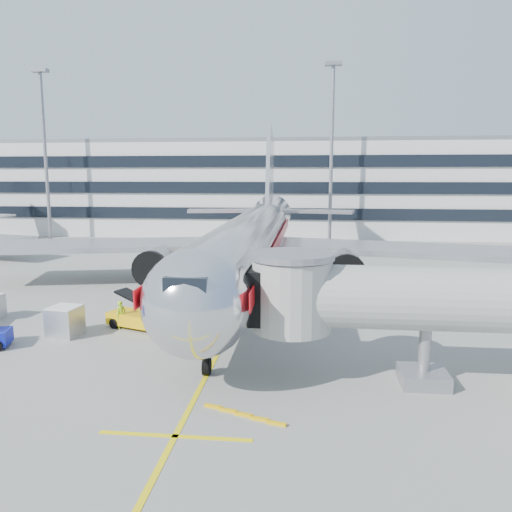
# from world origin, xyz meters

# --- Properties ---
(ground) EXTENTS (180.00, 180.00, 0.00)m
(ground) POSITION_xyz_m (0.00, 0.00, 0.00)
(ground) COLOR gray
(ground) RESTS_ON ground
(lead_in_line) EXTENTS (0.25, 70.00, 0.01)m
(lead_in_line) POSITION_xyz_m (0.00, 10.00, 0.01)
(lead_in_line) COLOR yellow
(lead_in_line) RESTS_ON ground
(stop_bar) EXTENTS (6.00, 0.25, 0.01)m
(stop_bar) POSITION_xyz_m (0.00, -14.00, 0.01)
(stop_bar) COLOR yellow
(stop_bar) RESTS_ON ground
(main_jet) EXTENTS (50.95, 48.70, 16.06)m
(main_jet) POSITION_xyz_m (0.00, 11.72, 4.23)
(main_jet) COLOR silver
(main_jet) RESTS_ON ground
(jet_bridge) EXTENTS (17.80, 4.50, 7.00)m
(jet_bridge) POSITION_xyz_m (12.18, -8.00, 3.87)
(jet_bridge) COLOR silver
(jet_bridge) RESTS_ON ground
(terminal) EXTENTS (150.00, 24.25, 15.60)m
(terminal) POSITION_xyz_m (0.00, 57.95, 7.80)
(terminal) COLOR silver
(terminal) RESTS_ON ground
(light_mast_west) EXTENTS (2.40, 1.20, 25.45)m
(light_mast_west) POSITION_xyz_m (-35.00, 42.00, 14.88)
(light_mast_west) COLOR gray
(light_mast_west) RESTS_ON ground
(light_mast_centre) EXTENTS (2.40, 1.20, 25.45)m
(light_mast_centre) POSITION_xyz_m (8.00, 42.00, 14.88)
(light_mast_centre) COLOR gray
(light_mast_centre) RESTS_ON ground
(belt_loader) EXTENTS (5.23, 3.35, 2.46)m
(belt_loader) POSITION_xyz_m (-5.61, -0.93, 0.70)
(belt_loader) COLOR #F1B70A
(belt_loader) RESTS_ON ground
(cargo_container_front) EXTENTS (1.96, 1.96, 1.86)m
(cargo_container_front) POSITION_xyz_m (-10.00, -2.83, 0.93)
(cargo_container_front) COLOR #B4B7BB
(cargo_container_front) RESTS_ON ground
(ramp_worker) EXTENTS (0.75, 0.80, 1.83)m
(ramp_worker) POSITION_xyz_m (-7.07, -1.07, 0.92)
(ramp_worker) COLOR #AEE518
(ramp_worker) RESTS_ON ground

